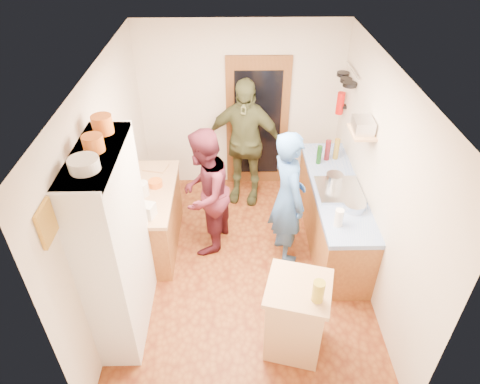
{
  "coord_description": "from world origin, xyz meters",
  "views": [
    {
      "loc": [
        -0.13,
        -3.94,
        4.04
      ],
      "look_at": [
        -0.05,
        0.15,
        1.08
      ],
      "focal_mm": 32.0,
      "sensor_mm": 36.0,
      "label": 1
    }
  ],
  "objects_px": {
    "right_counter_base": "(332,215)",
    "island_base": "(296,318)",
    "person_hob": "(291,199)",
    "hutch_body": "(116,248)",
    "person_left": "(208,192)",
    "person_back": "(245,143)"
  },
  "relations": [
    {
      "from": "right_counter_base",
      "to": "island_base",
      "type": "bearing_deg",
      "value": -112.91
    },
    {
      "from": "right_counter_base",
      "to": "person_hob",
      "type": "distance_m",
      "value": 0.83
    },
    {
      "from": "right_counter_base",
      "to": "island_base",
      "type": "distance_m",
      "value": 1.81
    },
    {
      "from": "island_base",
      "to": "hutch_body",
      "type": "bearing_deg",
      "value": 168.44
    },
    {
      "from": "person_hob",
      "to": "person_left",
      "type": "height_order",
      "value": "person_hob"
    },
    {
      "from": "island_base",
      "to": "right_counter_base",
      "type": "bearing_deg",
      "value": 67.09
    },
    {
      "from": "hutch_body",
      "to": "island_base",
      "type": "bearing_deg",
      "value": -11.56
    },
    {
      "from": "hutch_body",
      "to": "person_back",
      "type": "xyz_separation_m",
      "value": [
        1.35,
        2.31,
        -0.12
      ]
    },
    {
      "from": "person_hob",
      "to": "person_left",
      "type": "bearing_deg",
      "value": 62.31
    },
    {
      "from": "hutch_body",
      "to": "right_counter_base",
      "type": "bearing_deg",
      "value": 27.47
    },
    {
      "from": "island_base",
      "to": "person_back",
      "type": "height_order",
      "value": "person_back"
    },
    {
      "from": "person_hob",
      "to": "hutch_body",
      "type": "bearing_deg",
      "value": 102.9
    },
    {
      "from": "island_base",
      "to": "person_left",
      "type": "height_order",
      "value": "person_left"
    },
    {
      "from": "right_counter_base",
      "to": "person_back",
      "type": "distance_m",
      "value": 1.63
    },
    {
      "from": "island_base",
      "to": "person_hob",
      "type": "distance_m",
      "value": 1.48
    },
    {
      "from": "island_base",
      "to": "person_hob",
      "type": "xyz_separation_m",
      "value": [
        0.09,
        1.4,
        0.48
      ]
    },
    {
      "from": "person_back",
      "to": "right_counter_base",
      "type": "bearing_deg",
      "value": -27.23
    },
    {
      "from": "right_counter_base",
      "to": "island_base",
      "type": "height_order",
      "value": "island_base"
    },
    {
      "from": "island_base",
      "to": "person_hob",
      "type": "bearing_deg",
      "value": 86.44
    },
    {
      "from": "island_base",
      "to": "person_left",
      "type": "xyz_separation_m",
      "value": [
        -0.95,
        1.62,
        0.44
      ]
    },
    {
      "from": "person_hob",
      "to": "person_back",
      "type": "xyz_separation_m",
      "value": [
        -0.53,
        1.27,
        0.07
      ]
    },
    {
      "from": "person_hob",
      "to": "person_back",
      "type": "distance_m",
      "value": 1.38
    }
  ]
}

